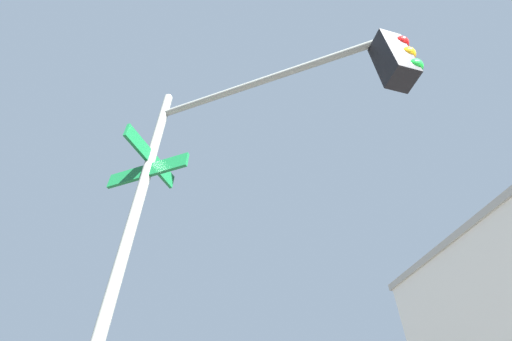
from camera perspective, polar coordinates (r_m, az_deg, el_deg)
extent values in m
cylinder|color=slate|center=(3.70, -21.48, -14.91)|extent=(0.12, 0.12, 5.59)
cylinder|color=slate|center=(4.71, 1.25, 14.44)|extent=(1.86, 2.49, 0.09)
cube|color=black|center=(4.31, 21.39, 16.42)|extent=(0.28, 0.28, 0.80)
sphere|color=red|center=(4.54, 22.49, 18.46)|extent=(0.18, 0.18, 0.18)
sphere|color=orange|center=(4.34, 23.39, 16.82)|extent=(0.18, 0.18, 0.18)
sphere|color=green|center=(4.14, 24.36, 15.03)|extent=(0.18, 0.18, 0.18)
cube|color=#0F5128|center=(4.41, -17.28, -0.07)|extent=(0.68, 0.91, 0.20)
cube|color=#0F5128|center=(4.55, -16.72, 1.96)|extent=(0.83, 0.62, 0.20)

